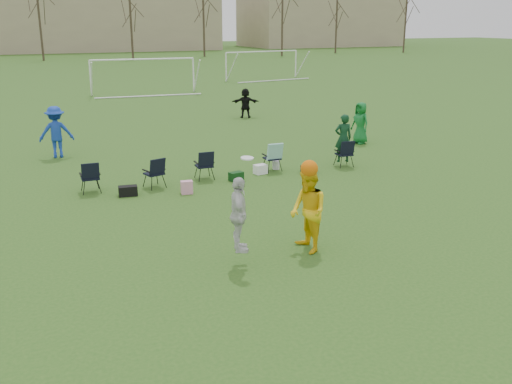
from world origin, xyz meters
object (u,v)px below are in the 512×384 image
center_contest (287,211)px  goal_right (262,57)px  fielder_black (245,103)px  fielder_green_far (360,123)px  fielder_blue (56,132)px  goal_mid (143,66)px

center_contest → goal_right: size_ratio=0.33×
fielder_black → fielder_green_far: bearing=122.5°
fielder_blue → center_contest: (3.73, -12.06, 0.07)m
fielder_green_far → fielder_blue: bearing=-115.2°
center_contest → goal_right: bearing=66.4°
fielder_black → center_contest: bearing=89.9°
fielder_blue → fielder_black: bearing=-146.4°
center_contest → goal_right: goal_right is taller
center_contest → goal_mid: goal_mid is taller
fielder_black → center_contest: size_ratio=0.65×
fielder_blue → center_contest: bearing=111.6°
center_contest → goal_mid: bearing=82.7°
fielder_blue → fielder_green_far: 12.28m
fielder_green_far → center_contest: 12.67m
fielder_blue → goal_right: 31.31m
goal_right → fielder_blue: bearing=-136.8°
goal_mid → fielder_green_far: bearing=-74.1°
fielder_green_far → goal_mid: 21.34m
fielder_green_far → center_contest: bearing=-54.4°
fielder_blue → fielder_green_far: fielder_blue is taller
fielder_blue → fielder_green_far: size_ratio=1.11×
fielder_blue → center_contest: center_contest is taller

